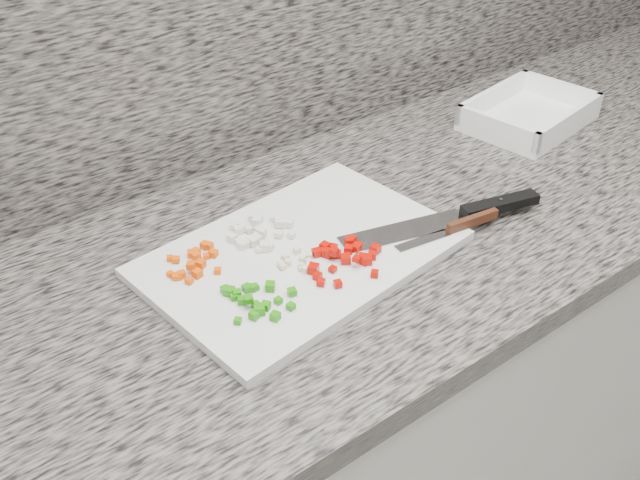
{
  "coord_description": "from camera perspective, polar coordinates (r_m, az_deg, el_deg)",
  "views": [
    {
      "loc": [
        -0.57,
        0.73,
        1.54
      ],
      "look_at": [
        -0.06,
        1.41,
        0.93
      ],
      "focal_mm": 40.0,
      "sensor_mm": 36.0,
      "label": 1
    }
  ],
  "objects": [
    {
      "name": "cabinet",
      "position": [
        1.44,
        1.14,
        -15.17
      ],
      "size": [
        3.92,
        0.62,
        0.86
      ],
      "primitive_type": "cube",
      "color": "silver",
      "rests_on": "ground"
    },
    {
      "name": "cutting_board",
      "position": [
        1.06,
        -1.51,
        -1.09
      ],
      "size": [
        0.48,
        0.35,
        0.01
      ],
      "primitive_type": "cube",
      "rotation": [
        0.0,
        0.0,
        0.11
      ],
      "color": "silver",
      "rests_on": "countertop"
    },
    {
      "name": "garlic_pile",
      "position": [
        1.03,
        -1.72,
        -1.77
      ],
      "size": [
        0.06,
        0.06,
        0.01
      ],
      "color": "beige",
      "rests_on": "cutting_board"
    },
    {
      "name": "paring_knife",
      "position": [
        1.12,
        11.16,
        1.12
      ],
      "size": [
        0.19,
        0.04,
        0.02
      ],
      "rotation": [
        0.0,
        0.0,
        -0.15
      ],
      "color": "silver",
      "rests_on": "cutting_board"
    },
    {
      "name": "carrot_pile",
      "position": [
        1.04,
        -10.02,
        -1.73
      ],
      "size": [
        0.09,
        0.08,
        0.02
      ],
      "color": "#E64C05",
      "rests_on": "cutting_board"
    },
    {
      "name": "red_pepper_pile",
      "position": [
        1.03,
        1.89,
        -1.29
      ],
      "size": [
        0.13,
        0.11,
        0.02
      ],
      "color": "#B40A02",
      "rests_on": "cutting_board"
    },
    {
      "name": "chef_knife",
      "position": [
        1.15,
        11.78,
        2.11
      ],
      "size": [
        0.34,
        0.12,
        0.02
      ],
      "rotation": [
        0.0,
        0.0,
        -0.26
      ],
      "color": "silver",
      "rests_on": "cutting_board"
    },
    {
      "name": "onion_pile",
      "position": [
        1.09,
        -4.88,
        0.64
      ],
      "size": [
        0.11,
        0.1,
        0.02
      ],
      "color": "silver",
      "rests_on": "cutting_board"
    },
    {
      "name": "tray",
      "position": [
        1.5,
        16.35,
        9.54
      ],
      "size": [
        0.28,
        0.22,
        0.05
      ],
      "rotation": [
        0.0,
        0.0,
        0.16
      ],
      "color": "white",
      "rests_on": "countertop"
    },
    {
      "name": "countertop",
      "position": [
        1.12,
        1.41,
        -0.46
      ],
      "size": [
        3.96,
        0.64,
        0.04
      ],
      "primitive_type": "cube",
      "color": "#645F58",
      "rests_on": "cabinet"
    },
    {
      "name": "green_pepper_pile",
      "position": [
        0.96,
        -5.2,
        -4.75
      ],
      "size": [
        0.1,
        0.1,
        0.02
      ],
      "color": "#23800B",
      "rests_on": "cutting_board"
    }
  ]
}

